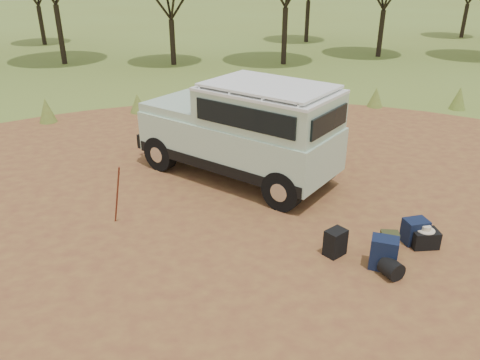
{
  "coord_description": "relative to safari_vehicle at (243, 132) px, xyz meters",
  "views": [
    {
      "loc": [
        -0.82,
        -7.88,
        5.04
      ],
      "look_at": [
        -0.0,
        0.77,
        1.0
      ],
      "focal_mm": 35.0,
      "sensor_mm": 36.0,
      "label": 1
    }
  ],
  "objects": [
    {
      "name": "ground",
      "position": [
        -0.3,
        -3.09,
        -1.22
      ],
      "size": [
        140.0,
        140.0,
        0.0
      ],
      "primitive_type": "plane",
      "color": "olive",
      "rests_on": "ground"
    },
    {
      "name": "dirt_clearing",
      "position": [
        -0.3,
        -3.09,
        -1.22
      ],
      "size": [
        23.0,
        23.0,
        0.01
      ],
      "primitive_type": "cylinder",
      "color": "olive",
      "rests_on": "ground"
    },
    {
      "name": "grass_fringe",
      "position": [
        -0.18,
        5.58,
        -0.82
      ],
      "size": [
        36.6,
        1.6,
        0.9
      ],
      "color": "olive",
      "rests_on": "ground"
    },
    {
      "name": "safari_vehicle",
      "position": [
        0.0,
        0.0,
        0.0
      ],
      "size": [
        5.19,
        4.93,
        2.53
      ],
      "rotation": [
        0.0,
        0.0,
        -0.73
      ],
      "color": "#B3D2B3",
      "rests_on": "ground"
    },
    {
      "name": "walking_staff",
      "position": [
        -2.83,
        -2.18,
        -0.52
      ],
      "size": [
        0.32,
        0.36,
        1.4
      ],
      "primitive_type": "cylinder",
      "rotation": [
        0.29,
        0.0,
        0.71
      ],
      "color": "maroon",
      "rests_on": "ground"
    },
    {
      "name": "backpack_black",
      "position": [
        1.37,
        -3.7,
        -0.96
      ],
      "size": [
        0.48,
        0.45,
        0.53
      ],
      "primitive_type": "cube",
      "rotation": [
        0.0,
        0.0,
        0.59
      ],
      "color": "black",
      "rests_on": "ground"
    },
    {
      "name": "backpack_navy",
      "position": [
        2.11,
        -4.19,
        -0.91
      ],
      "size": [
        0.57,
        0.5,
        0.62
      ],
      "primitive_type": "cube",
      "rotation": [
        0.0,
        0.0,
        -0.42
      ],
      "color": "#111A38",
      "rests_on": "ground"
    },
    {
      "name": "backpack_olive",
      "position": [
        2.4,
        -3.73,
        -1.0
      ],
      "size": [
        0.36,
        0.29,
        0.45
      ],
      "primitive_type": "cube",
      "rotation": [
        0.0,
        0.0,
        -0.19
      ],
      "color": "#373C1B",
      "rests_on": "ground"
    },
    {
      "name": "duffel_navy",
      "position": [
        3.05,
        -3.42,
        -0.97
      ],
      "size": [
        0.49,
        0.4,
        0.5
      ],
      "primitive_type": "cube",
      "rotation": [
        0.0,
        0.0,
        0.15
      ],
      "color": "#111A38",
      "rests_on": "ground"
    },
    {
      "name": "hard_case",
      "position": [
        3.18,
        -3.59,
        -1.04
      ],
      "size": [
        0.51,
        0.36,
        0.36
      ],
      "primitive_type": "cube",
      "rotation": [
        0.0,
        0.0,
        0.0
      ],
      "color": "black",
      "rests_on": "ground"
    },
    {
      "name": "stuff_sack",
      "position": [
        2.16,
        -4.47,
        -1.05
      ],
      "size": [
        0.45,
        0.45,
        0.34
      ],
      "primitive_type": "cylinder",
      "rotation": [
        1.57,
        0.0,
        0.37
      ],
      "color": "black",
      "rests_on": "ground"
    },
    {
      "name": "safari_hat",
      "position": [
        3.18,
        -3.59,
        -0.82
      ],
      "size": [
        0.34,
        0.34,
        0.1
      ],
      "color": "beige",
      "rests_on": "hard_case"
    }
  ]
}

